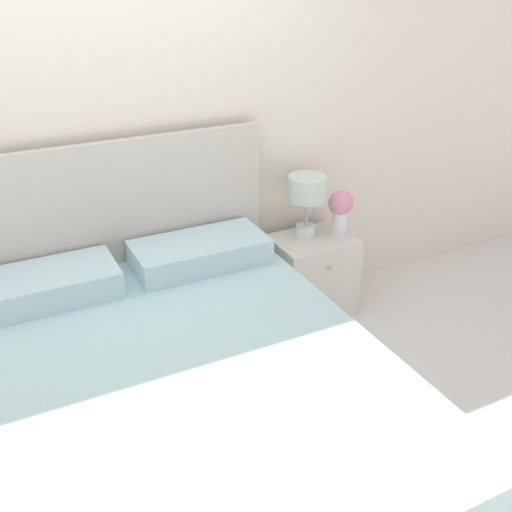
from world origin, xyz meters
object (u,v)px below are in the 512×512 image
(bed, at_px, (179,402))
(flower_vase, at_px, (341,208))
(table_lamp, at_px, (307,193))
(nightstand, at_px, (312,275))

(bed, xyz_separation_m, flower_vase, (1.35, 0.78, 0.38))
(flower_vase, bearing_deg, table_lamp, 164.36)
(table_lamp, distance_m, flower_vase, 0.24)
(table_lamp, xyz_separation_m, flower_vase, (0.21, -0.06, -0.11))
(nightstand, distance_m, table_lamp, 0.54)
(bed, height_order, flower_vase, bed)
(bed, bearing_deg, table_lamp, 36.39)
(bed, height_order, table_lamp, bed)
(table_lamp, bearing_deg, flower_vase, -15.64)
(nightstand, bearing_deg, bed, -145.93)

